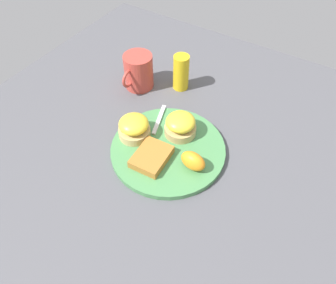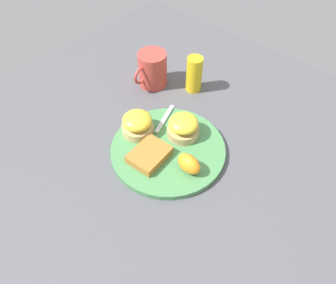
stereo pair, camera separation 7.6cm
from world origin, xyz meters
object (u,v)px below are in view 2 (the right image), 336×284
(orange_wedge, at_px, (189,164))
(fork, at_px, (155,135))
(sandwich_benedict_left, at_px, (184,127))
(sandwich_benedict_right, at_px, (137,124))
(condiment_bottle, at_px, (194,74))
(cup, at_px, (152,69))
(hashbrown_patty, at_px, (149,155))

(orange_wedge, relative_size, fork, 0.31)
(sandwich_benedict_left, distance_m, sandwich_benedict_right, 0.11)
(sandwich_benedict_right, relative_size, condiment_bottle, 0.75)
(sandwich_benedict_left, bearing_deg, condiment_bottle, -149.41)
(sandwich_benedict_left, xyz_separation_m, orange_wedge, (0.08, 0.08, -0.00))
(sandwich_benedict_right, height_order, fork, sandwich_benedict_right)
(orange_wedge, height_order, condiment_bottle, condiment_bottle)
(sandwich_benedict_left, height_order, cup, cup)
(hashbrown_patty, height_order, fork, hashbrown_patty)
(cup, bearing_deg, hashbrown_patty, 41.11)
(sandwich_benedict_right, height_order, condiment_bottle, condiment_bottle)
(hashbrown_patty, bearing_deg, condiment_bottle, -162.86)
(sandwich_benedict_left, height_order, sandwich_benedict_right, same)
(hashbrown_patty, xyz_separation_m, cup, (-0.22, -0.19, 0.03))
(orange_wedge, xyz_separation_m, cup, (-0.19, -0.28, 0.01))
(cup, bearing_deg, sandwich_benedict_right, 32.45)
(cup, bearing_deg, fork, 43.93)
(sandwich_benedict_left, relative_size, sandwich_benedict_right, 1.00)
(sandwich_benedict_right, xyz_separation_m, hashbrown_patty, (0.04, 0.08, -0.02))
(cup, distance_m, condiment_bottle, 0.12)
(sandwich_benedict_left, height_order, condiment_bottle, condiment_bottle)
(fork, bearing_deg, condiment_bottle, -167.49)
(cup, bearing_deg, sandwich_benedict_left, 61.66)
(hashbrown_patty, height_order, orange_wedge, orange_wedge)
(hashbrown_patty, distance_m, fork, 0.07)
(orange_wedge, bearing_deg, sandwich_benedict_left, -134.93)
(sandwich_benedict_left, height_order, hashbrown_patty, sandwich_benedict_left)
(cup, relative_size, condiment_bottle, 1.09)
(sandwich_benedict_right, bearing_deg, fork, 112.25)
(hashbrown_patty, distance_m, condiment_bottle, 0.29)
(orange_wedge, xyz_separation_m, fork, (-0.03, -0.13, -0.02))
(orange_wedge, height_order, fork, orange_wedge)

